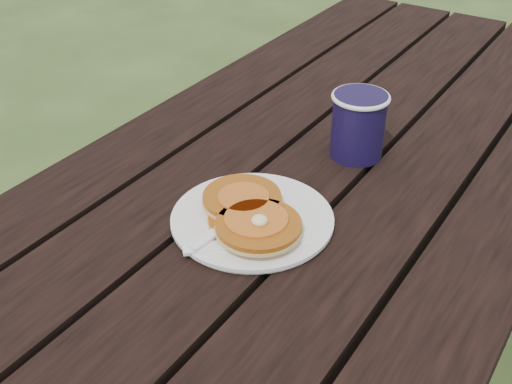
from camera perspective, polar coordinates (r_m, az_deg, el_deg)
The scene contains 6 objects.
picnic_table at distance 1.33m, azimuth 4.65°, elevation -11.75°, with size 1.36×1.80×0.75m.
plate at distance 0.94m, azimuth -0.33°, elevation -2.48°, with size 0.23×0.23×0.01m, color white.
pancake_stack at distance 0.92m, azimuth -0.51°, elevation -2.00°, with size 0.18×0.16×0.04m.
knife at distance 0.89m, azimuth -0.73°, elevation -4.53°, with size 0.02×0.18×0.01m, color white.
fork at distance 0.90m, azimuth -3.31°, elevation -3.36°, with size 0.03×0.16×0.01m, color white, non-canonical shape.
coffee_cup at distance 1.09m, azimuth 9.10°, elevation 6.17°, with size 0.10×0.10×0.11m.
Camera 1 is at (0.42, -0.83, 1.31)m, focal length 45.00 mm.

